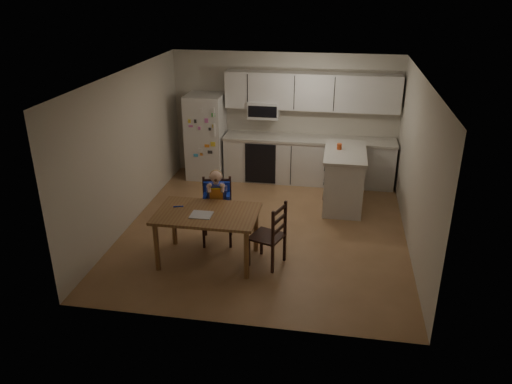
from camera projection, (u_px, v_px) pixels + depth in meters
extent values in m
cube|color=olive|center=(265.00, 229.00, 8.22)|extent=(4.50, 5.00, 0.01)
cube|color=beige|center=(285.00, 116.00, 9.98)|extent=(4.50, 0.02, 2.50)
cube|color=beige|center=(129.00, 149.00, 8.07)|extent=(0.02, 5.00, 2.50)
cube|color=beige|center=(416.00, 165.00, 7.37)|extent=(0.02, 5.00, 2.50)
cube|color=white|center=(267.00, 75.00, 7.22)|extent=(4.50, 5.00, 0.01)
cube|color=silver|center=(206.00, 137.00, 10.06)|extent=(0.72, 0.70, 1.70)
cube|color=silver|center=(308.00, 161.00, 9.95)|extent=(3.34, 0.60, 0.86)
cube|color=beige|center=(309.00, 139.00, 9.76)|extent=(3.37, 0.62, 0.05)
cube|color=black|center=(260.00, 164.00, 9.81)|extent=(0.60, 0.02, 0.80)
cube|color=silver|center=(312.00, 91.00, 9.53)|extent=(3.34, 0.34, 0.70)
cube|color=silver|center=(264.00, 109.00, 9.79)|extent=(0.60, 0.38, 0.33)
cube|color=silver|center=(343.00, 180.00, 8.91)|extent=(0.66, 1.31, 0.96)
cube|color=beige|center=(345.00, 153.00, 8.71)|extent=(0.72, 1.38, 0.05)
cylinder|color=#CF4C1B|center=(339.00, 146.00, 8.76)|extent=(0.08, 0.08, 0.11)
cube|color=brown|center=(207.00, 214.00, 7.01)|extent=(1.43, 0.92, 0.04)
cylinder|color=brown|center=(157.00, 247.00, 6.92)|extent=(0.07, 0.07, 0.73)
cylinder|color=brown|center=(174.00, 223.00, 7.60)|extent=(0.07, 0.07, 0.73)
cylinder|color=brown|center=(246.00, 255.00, 6.72)|extent=(0.07, 0.07, 0.73)
cylinder|color=brown|center=(256.00, 229.00, 7.41)|extent=(0.07, 0.07, 0.73)
cube|color=silver|center=(201.00, 215.00, 6.92)|extent=(0.30, 0.26, 0.01)
cylinder|color=#1A35C2|center=(178.00, 206.00, 7.16)|extent=(0.12, 0.06, 0.02)
cube|color=black|center=(217.00, 215.00, 7.64)|extent=(0.52, 0.52, 0.03)
cube|color=black|center=(204.00, 235.00, 7.55)|extent=(0.04, 0.04, 0.44)
cube|color=black|center=(205.00, 223.00, 7.91)|extent=(0.04, 0.04, 0.44)
cube|color=black|center=(230.00, 234.00, 7.56)|extent=(0.04, 0.04, 0.44)
cube|color=black|center=(231.00, 222.00, 7.93)|extent=(0.04, 0.04, 0.44)
cube|color=black|center=(217.00, 193.00, 7.71)|extent=(0.44, 0.12, 0.53)
cube|color=#1A35C2|center=(217.00, 211.00, 7.61)|extent=(0.47, 0.43, 0.11)
cube|color=#1A35C2|center=(217.00, 193.00, 7.66)|extent=(0.41, 0.14, 0.36)
cube|color=#576AE3|center=(217.00, 208.00, 7.57)|extent=(0.36, 0.33, 0.02)
cube|color=#323EB8|center=(216.00, 192.00, 7.50)|extent=(0.26, 0.19, 0.27)
cube|color=#C95020|center=(216.00, 195.00, 7.45)|extent=(0.20, 0.05, 0.21)
sphere|color=beige|center=(216.00, 176.00, 7.39)|extent=(0.21, 0.21, 0.18)
ellipsoid|color=olive|center=(216.00, 175.00, 7.38)|extent=(0.21, 0.20, 0.15)
cube|color=black|center=(267.00, 236.00, 7.05)|extent=(0.54, 0.54, 0.03)
cube|color=black|center=(261.00, 242.00, 7.38)|extent=(0.04, 0.04, 0.42)
cube|color=black|center=(285.00, 248.00, 7.21)|extent=(0.04, 0.04, 0.42)
cube|color=black|center=(249.00, 253.00, 7.07)|extent=(0.04, 0.04, 0.42)
cube|color=black|center=(272.00, 260.00, 6.90)|extent=(0.04, 0.04, 0.42)
cube|color=black|center=(279.00, 223.00, 6.86)|extent=(0.17, 0.41, 0.50)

